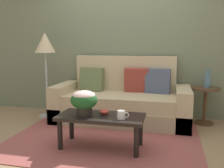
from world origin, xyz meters
name	(u,v)px	position (x,y,z in m)	size (l,w,h in m)	color
ground_plane	(106,137)	(0.00, 0.00, 0.00)	(14.00, 14.00, 0.00)	#997A56
wall_back	(124,40)	(0.00, 1.29, 1.35)	(6.40, 0.12, 2.69)	slate
area_rug	(105,138)	(0.00, -0.08, 0.01)	(2.51, 1.94, 0.01)	#994C47
couch	(122,101)	(0.06, 0.80, 0.33)	(2.19, 0.92, 1.07)	tan
coffee_table	(101,120)	(0.03, -0.36, 0.35)	(1.05, 0.48, 0.41)	black
side_table	(205,99)	(1.39, 0.94, 0.41)	(0.45, 0.45, 0.59)	#4C331E
floor_lamp	(45,48)	(-1.25, 0.72, 1.20)	(0.35, 0.35, 1.46)	#B2B2B7
potted_plant	(84,100)	(-0.16, -0.43, 0.60)	(0.32, 0.32, 0.31)	black
coffee_mug	(121,115)	(0.31, -0.46, 0.46)	(0.14, 0.09, 0.10)	white
snack_bowl	(104,112)	(0.06, -0.32, 0.45)	(0.12, 0.12, 0.06)	#B2382D
table_vase	(208,80)	(1.41, 0.95, 0.71)	(0.09, 0.09, 0.29)	slate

